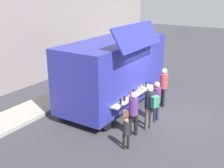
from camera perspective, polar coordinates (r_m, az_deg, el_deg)
ground_plane at (r=12.03m, az=9.65°, el=-6.15°), size 60.00×60.00×0.00m
curb_strip at (r=11.79m, az=-21.28°, el=-7.39°), size 28.00×1.60×0.15m
food_truck_main at (r=12.29m, az=0.51°, el=2.78°), size 5.75×2.91×3.82m
trash_bin at (r=16.88m, az=0.60°, el=3.34°), size 0.60×0.60×1.00m
customer_front_ordering at (r=11.04m, az=9.16°, el=-2.87°), size 0.35×0.34×1.66m
customer_mid_with_backpack at (r=10.31m, az=7.91°, el=-3.97°), size 0.45×0.57×1.74m
customer_rear_waiting at (r=9.85m, az=4.33°, el=-5.39°), size 0.45×0.51×1.69m
customer_extra_browsing at (r=12.52m, az=10.63°, el=0.02°), size 0.36×0.36×1.76m
child_near_queue at (r=9.16m, az=2.96°, el=-9.65°), size 0.23×0.23×1.12m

